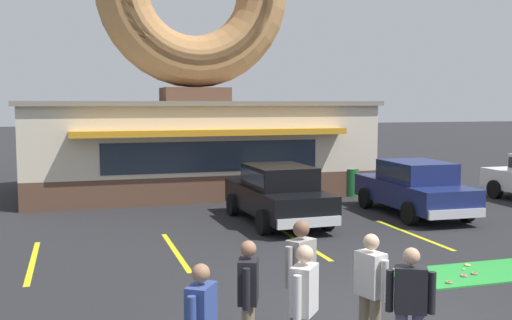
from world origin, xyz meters
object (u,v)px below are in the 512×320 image
golf_ball (464,269)px  pedestrian_beanie_man (304,305)px  car_navy (414,186)px  pedestrian_clipboard_woman (301,276)px  car_black (278,191)px  pedestrian_blue_sweater_man (248,295)px  pedestrian_hooded_kid (370,288)px  pedestrian_crossing_woman (410,305)px  trash_bin (351,182)px

golf_ball → pedestrian_beanie_man: size_ratio=0.03×
car_navy → pedestrian_clipboard_woman: size_ratio=2.68×
golf_ball → pedestrian_clipboard_woman: size_ratio=0.02×
golf_ball → car_black: 6.01m
pedestrian_blue_sweater_man → car_navy: bearing=47.7°
golf_ball → pedestrian_clipboard_woman: (-4.34, -2.34, 0.91)m
pedestrian_hooded_kid → pedestrian_clipboard_woman: bearing=141.6°
car_black → pedestrian_crossing_woman: (-1.46, -9.21, -0.01)m
car_navy → pedestrian_blue_sweater_man: bearing=-132.3°
car_navy → pedestrian_clipboard_woman: pedestrian_clipboard_woman is taller
pedestrian_hooded_kid → pedestrian_beanie_man: bearing=-159.5°
golf_ball → pedestrian_crossing_woman: size_ratio=0.03×
car_black → pedestrian_crossing_woman: 9.33m
car_black → trash_bin: size_ratio=4.72×
car_black → pedestrian_crossing_woman: bearing=-99.0°
golf_ball → car_black: (-1.93, 5.63, 0.82)m
pedestrian_beanie_man → car_black: bearing=72.9°
car_black → pedestrian_hooded_kid: 8.73m
car_navy → pedestrian_crossing_woman: size_ratio=2.93×
pedestrian_hooded_kid → pedestrian_crossing_woman: 0.68m
car_black → pedestrian_beanie_man: pedestrian_beanie_man is taller
pedestrian_crossing_woman → pedestrian_hooded_kid: bearing=107.5°
pedestrian_beanie_man → trash_bin: 14.48m
car_navy → pedestrian_hooded_kid: (-5.90, -8.49, 0.02)m
pedestrian_blue_sweater_man → pedestrian_crossing_woman: size_ratio=1.00×
golf_ball → trash_bin: size_ratio=0.04×
car_navy → pedestrian_blue_sweater_man: size_ratio=2.92×
golf_ball → pedestrian_hooded_kid: pedestrian_hooded_kid is taller
pedestrian_hooded_kid → pedestrian_crossing_woman: pedestrian_hooded_kid is taller
golf_ball → car_black: size_ratio=0.01×
golf_ball → pedestrian_crossing_woman: (-3.39, -3.58, 0.81)m
golf_ball → trash_bin: bearing=77.3°
golf_ball → car_navy: car_navy is taller
car_black → pedestrian_clipboard_woman: pedestrian_clipboard_woman is taller
pedestrian_clipboard_woman → pedestrian_crossing_woman: 1.56m
golf_ball → pedestrian_hooded_kid: (-3.59, -2.94, 0.84)m
pedestrian_blue_sweater_man → trash_bin: pedestrian_blue_sweater_man is taller
trash_bin → pedestrian_beanie_man: bearing=-118.1°
car_black → golf_ball: bearing=-71.1°
pedestrian_crossing_woman → trash_bin: size_ratio=1.61×
golf_ball → car_navy: 6.07m
car_navy → pedestrian_crossing_woman: 10.77m
pedestrian_clipboard_woman → trash_bin: pedestrian_clipboard_woman is taller
car_navy → pedestrian_clipboard_woman: bearing=-130.1°
car_navy → trash_bin: size_ratio=4.73×
car_black → car_navy: bearing=-1.0°
car_black → pedestrian_blue_sweater_man: (-3.26, -8.31, -0.01)m
pedestrian_beanie_man → trash_bin: bearing=61.9°
car_navy → pedestrian_crossing_woman: (-5.70, -9.14, -0.01)m
car_navy → pedestrian_hooded_kid: pedestrian_hooded_kid is taller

